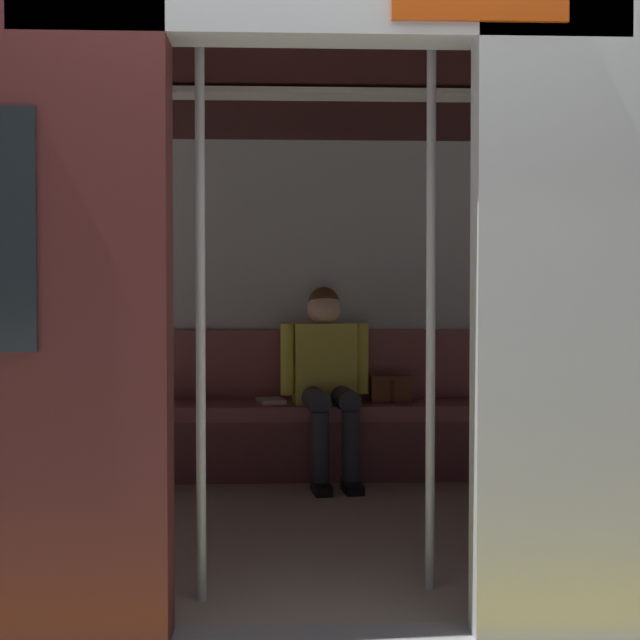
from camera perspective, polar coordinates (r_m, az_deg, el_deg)
ground_plane at (r=2.91m, az=0.16°, el=-21.16°), size 60.00×60.00×0.00m
train_car at (r=4.01m, az=-1.53°, el=7.25°), size 6.40×2.95×2.27m
bench_seat at (r=5.17m, az=-0.95°, el=-7.00°), size 2.62×0.44×0.46m
person_seated at (r=5.09m, az=0.44°, el=-3.43°), size 0.55×0.71×1.19m
handbag at (r=5.26m, az=4.92°, el=-4.74°), size 0.26×0.15×0.17m
book at (r=5.20m, az=-3.40°, el=-5.59°), size 0.20×0.25×0.03m
grab_pole_door at (r=3.06m, az=-8.24°, el=0.45°), size 0.04×0.04×2.13m
grab_pole_far at (r=3.18m, az=7.64°, el=0.49°), size 0.04×0.04×2.13m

